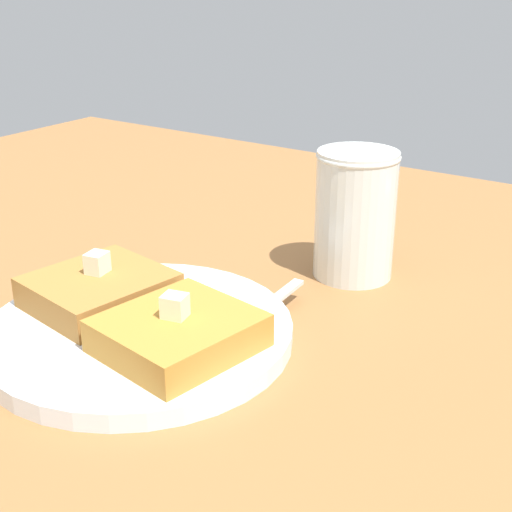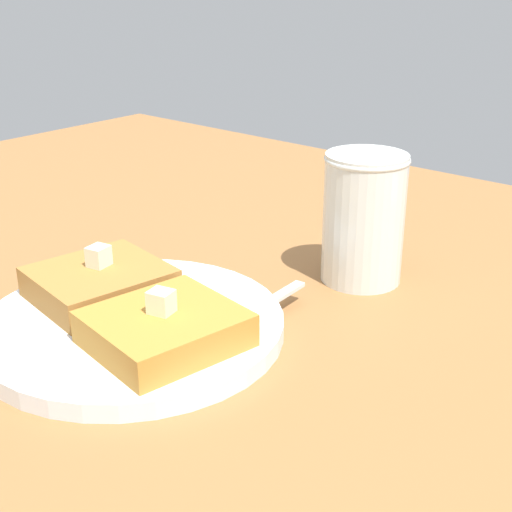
% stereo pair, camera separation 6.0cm
% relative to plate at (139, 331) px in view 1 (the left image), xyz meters
% --- Properties ---
extents(table_surface, '(1.20, 1.20, 0.02)m').
position_rel_plate_xyz_m(table_surface, '(-0.07, -0.01, -0.02)').
color(table_surface, '#976437').
rests_on(table_surface, ground).
extents(plate, '(0.24, 0.24, 0.01)m').
position_rel_plate_xyz_m(plate, '(0.00, 0.00, 0.00)').
color(plate, white).
rests_on(plate, table_surface).
extents(toast_slice_left, '(0.11, 0.12, 0.03)m').
position_rel_plate_xyz_m(toast_slice_left, '(-0.05, 0.01, 0.02)').
color(toast_slice_left, '#A97234').
rests_on(toast_slice_left, plate).
extents(toast_slice_middle, '(0.11, 0.12, 0.03)m').
position_rel_plate_xyz_m(toast_slice_middle, '(0.05, -0.01, 0.02)').
color(toast_slice_middle, '#BD8131').
rests_on(toast_slice_middle, plate).
extents(butter_pat_primary, '(0.02, 0.02, 0.02)m').
position_rel_plate_xyz_m(butter_pat_primary, '(-0.06, 0.01, 0.04)').
color(butter_pat_primary, '#F8E9CB').
rests_on(butter_pat_primary, toast_slice_left).
extents(butter_pat_secondary, '(0.02, 0.02, 0.02)m').
position_rel_plate_xyz_m(butter_pat_secondary, '(0.05, -0.01, 0.04)').
color(butter_pat_secondary, '#F5EBC5').
rests_on(butter_pat_secondary, toast_slice_middle).
extents(fork, '(0.02, 0.16, 0.00)m').
position_rel_plate_xyz_m(fork, '(0.07, 0.04, 0.01)').
color(fork, silver).
rests_on(fork, plate).
extents(syrup_jar, '(0.08, 0.08, 0.12)m').
position_rel_plate_xyz_m(syrup_jar, '(0.08, 0.21, 0.05)').
color(syrup_jar, '#3A120C').
rests_on(syrup_jar, table_surface).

